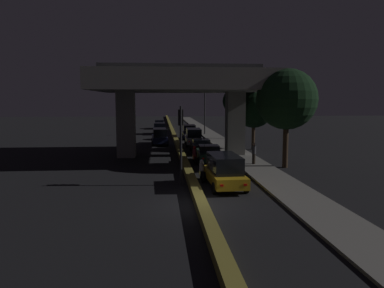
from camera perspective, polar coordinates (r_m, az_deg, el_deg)
The scene contains 20 objects.
ground_plane at distance 18.42m, azimuth 1.24°, elevation -9.44°, with size 200.00×200.00×0.00m, color black.
median_divider at distance 52.86m, azimuth -2.77°, elevation 1.39°, with size 0.55×126.00×0.43m, color olive.
sidewalk_right at distance 46.44m, azimuth 4.18°, elevation 0.46°, with size 2.62×126.00×0.13m, color slate.
elevated_overpass at distance 34.00m, azimuth -1.68°, elevation 8.85°, with size 14.85×13.93×8.37m.
traffic_light_left_of_median at distance 22.39m, azimuth -1.73°, elevation 1.92°, with size 0.30×0.49×4.77m.
street_lamp at distance 54.88m, azimuth 1.56°, elevation 5.86°, with size 2.50×0.32×7.12m.
car_taxi_yellow_lead at distance 22.18m, azimuth 4.97°, elevation -4.00°, with size 2.11×4.77×1.92m.
car_dark_green_second at distance 30.84m, azimuth 2.58°, elevation -1.47°, with size 2.10×4.32×1.43m.
car_black_third at distance 36.54m, azimuth 1.38°, elevation -0.28°, with size 2.03×3.98×1.31m.
car_white_fourth at distance 42.15m, azimuth 0.25°, elevation 1.13°, with size 2.01×4.60×1.92m.
car_dark_blue_fifth at distance 49.44m, azimuth -0.42°, elevation 1.91°, with size 1.96×4.08×1.86m.
car_dark_blue_lead_oncoming at distance 43.41m, azimuth -4.95°, elevation 1.21°, with size 1.98×4.72×1.87m.
car_dark_blue_second_oncoming at distance 56.69m, azimuth -4.99°, elevation 2.42°, with size 2.08×4.54×1.69m.
car_silver_third_oncoming at distance 67.27m, azimuth -4.98°, elevation 3.02°, with size 1.94×4.03×1.56m.
motorcycle_black_filtering_near at distance 23.84m, azimuth 1.49°, elevation -4.25°, with size 0.32×1.85×1.38m.
motorcycle_red_filtering_mid at distance 30.37m, azimuth 0.38°, elevation -1.84°, with size 0.32×1.83×1.41m.
pedestrian_on_sidewalk at distance 29.69m, azimuth 9.41°, elevation -1.41°, with size 0.32×0.32×1.67m.
roadside_tree_kerbside_near at distance 29.01m, azimuth 14.25°, elevation 6.60°, with size 4.57×4.57×7.47m.
roadside_tree_kerbside_mid at distance 39.07m, azimuth 9.40°, elevation 5.47°, with size 4.15×4.15×6.42m.
roadside_tree_kerbside_far at distance 49.09m, azimuth 6.72°, elevation 6.46°, with size 3.49×3.49×6.72m.
Camera 1 is at (-1.88, -17.59, 5.13)m, focal length 35.00 mm.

